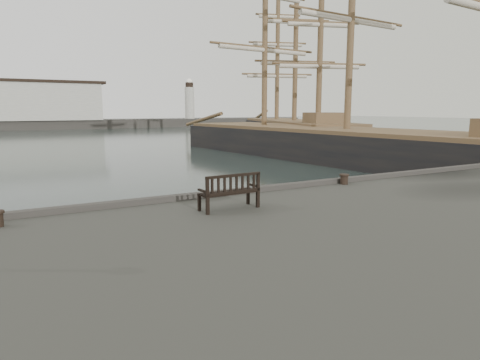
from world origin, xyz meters
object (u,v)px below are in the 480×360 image
(bench, at_px, (230,198))
(bollard_right, at_px, (344,179))
(tall_ship_far, at_px, (294,136))
(tall_ship_main, at_px, (346,152))

(bench, xyz_separation_m, bollard_right, (5.86, 1.56, -0.13))
(tall_ship_far, bearing_deg, bench, -109.91)
(tall_ship_far, bearing_deg, tall_ship_main, -94.67)
(bollard_right, bearing_deg, tall_ship_far, 56.43)
(bench, xyz_separation_m, tall_ship_main, (20.30, 16.92, -1.10))
(tall_ship_main, distance_m, tall_ship_far, 20.07)
(bollard_right, relative_size, tall_ship_main, 0.01)
(bench, relative_size, tall_ship_main, 0.04)
(bench, relative_size, tall_ship_far, 0.06)
(bollard_right, height_order, tall_ship_far, tall_ship_far)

